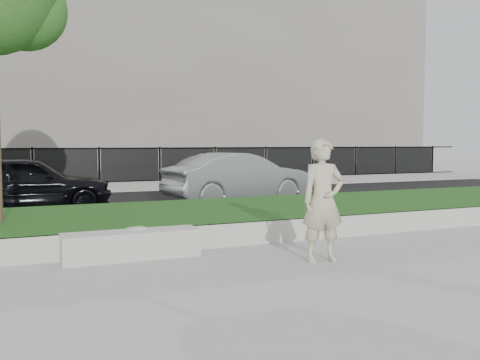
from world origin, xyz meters
name	(u,v)px	position (x,y,z in m)	size (l,w,h in m)	color
ground	(271,257)	(0.00, 0.00, 0.00)	(90.00, 90.00, 0.00)	gray
grass_bank	(204,219)	(0.00, 3.00, 0.20)	(34.00, 4.00, 0.40)	black
grass_kerb	(243,234)	(0.00, 1.04, 0.20)	(34.00, 0.08, 0.40)	#ABA8A0
street	(140,201)	(0.00, 8.50, 0.02)	(34.00, 7.00, 0.04)	black
far_pavement	(111,188)	(0.00, 13.00, 0.06)	(34.00, 3.00, 0.12)	gray
iron_fence	(117,177)	(0.00, 12.00, 0.54)	(32.00, 0.30, 1.50)	slate
building_facade	(83,77)	(0.00, 20.00, 5.00)	(34.00, 10.00, 10.00)	slate
stone_bench	(132,245)	(-1.98, 0.80, 0.21)	(2.07, 0.52, 0.42)	#ABA8A0
man	(323,201)	(0.58, -0.56, 0.91)	(0.67, 0.44, 1.82)	#B9AC8E
book	(137,228)	(-1.86, 0.95, 0.44)	(0.24, 0.17, 0.03)	beige
car_dark	(27,183)	(-3.18, 7.27, 0.75)	(1.67, 4.15, 1.42)	black
car_silver	(239,178)	(2.52, 6.88, 0.76)	(1.52, 4.36, 1.44)	gray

